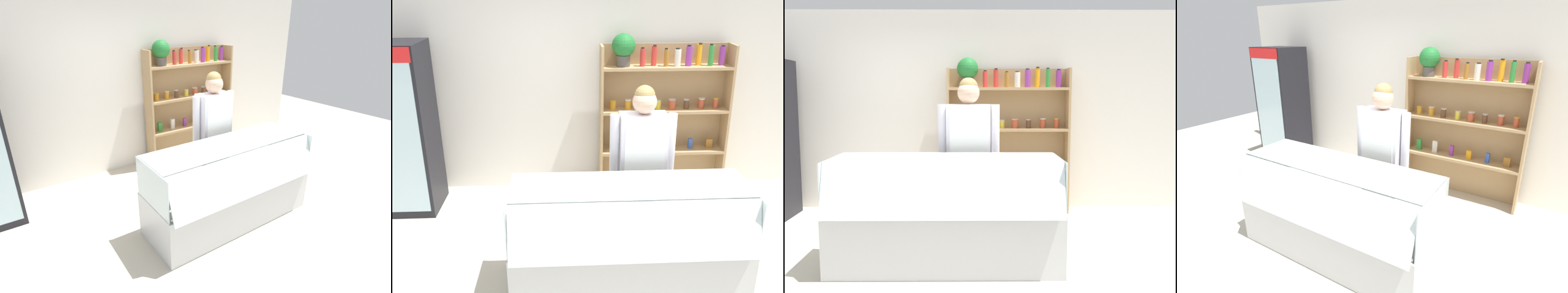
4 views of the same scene
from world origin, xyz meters
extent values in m
plane|color=beige|center=(0.00, 0.00, 0.00)|extent=(12.00, 12.00, 0.00)
cube|color=white|center=(0.00, 2.11, 1.35)|extent=(6.80, 0.10, 2.70)
cylinder|color=#9E6623|center=(-2.19, 1.30, 0.35)|extent=(0.07, 0.07, 0.21)
cube|color=tan|center=(0.75, 1.97, 0.96)|extent=(1.60, 0.02, 1.91)
cube|color=tan|center=(-0.04, 1.83, 0.96)|extent=(0.03, 0.28, 1.91)
cube|color=tan|center=(1.53, 1.83, 0.96)|extent=(0.03, 0.28, 1.91)
cube|color=tan|center=(0.75, 1.83, 0.57)|extent=(1.54, 0.28, 0.04)
cube|color=tan|center=(0.75, 1.83, 1.11)|extent=(1.54, 0.28, 0.04)
cube|color=tan|center=(0.75, 1.83, 1.64)|extent=(1.54, 0.28, 0.04)
cylinder|color=#4C4742|center=(0.22, 1.83, 1.73)|extent=(0.16, 0.16, 0.13)
sphere|color=#1F6F2D|center=(0.22, 1.83, 1.91)|extent=(0.28, 0.28, 0.28)
cylinder|color=red|center=(0.44, 1.81, 1.77)|extent=(0.06, 0.06, 0.21)
cylinder|color=black|center=(0.44, 1.83, 1.88)|extent=(0.04, 0.04, 0.02)
cylinder|color=red|center=(0.59, 1.85, 1.78)|extent=(0.06, 0.06, 0.23)
cylinder|color=black|center=(0.59, 1.83, 1.90)|extent=(0.04, 0.04, 0.02)
cylinder|color=#9E6623|center=(0.73, 1.80, 1.76)|extent=(0.06, 0.06, 0.19)
cylinder|color=black|center=(0.73, 1.83, 1.86)|extent=(0.04, 0.04, 0.02)
cylinder|color=silver|center=(0.86, 1.80, 1.76)|extent=(0.08, 0.08, 0.19)
cylinder|color=black|center=(0.86, 1.83, 1.87)|extent=(0.05, 0.05, 0.02)
cylinder|color=purple|center=(1.00, 1.81, 1.78)|extent=(0.07, 0.07, 0.23)
cylinder|color=black|center=(1.00, 1.83, 1.90)|extent=(0.05, 0.05, 0.02)
cylinder|color=orange|center=(1.13, 1.85, 1.79)|extent=(0.07, 0.07, 0.25)
cylinder|color=black|center=(1.13, 1.83, 1.92)|extent=(0.04, 0.04, 0.02)
cylinder|color=#2D8C38|center=(1.26, 1.81, 1.78)|extent=(0.06, 0.06, 0.24)
cylinder|color=black|center=(1.26, 1.83, 1.91)|extent=(0.04, 0.04, 0.02)
cylinder|color=purple|center=(1.41, 1.83, 1.77)|extent=(0.07, 0.07, 0.22)
cylinder|color=black|center=(1.41, 1.83, 1.89)|extent=(0.05, 0.05, 0.02)
cylinder|color=orange|center=(0.11, 1.84, 1.18)|extent=(0.08, 0.08, 0.10)
cylinder|color=gold|center=(0.11, 1.83, 1.23)|extent=(0.08, 0.08, 0.01)
cylinder|color=orange|center=(0.29, 1.83, 1.18)|extent=(0.08, 0.08, 0.11)
cylinder|color=silver|center=(0.29, 1.83, 1.25)|extent=(0.08, 0.08, 0.01)
cylinder|color=brown|center=(0.47, 1.82, 1.18)|extent=(0.07, 0.07, 0.11)
cylinder|color=silver|center=(0.47, 1.83, 1.24)|extent=(0.07, 0.07, 0.01)
cylinder|color=yellow|center=(0.67, 1.82, 1.18)|extent=(0.07, 0.07, 0.10)
cylinder|color=silver|center=(0.67, 1.83, 1.23)|extent=(0.07, 0.07, 0.01)
cylinder|color=#BF4C2D|center=(0.84, 1.81, 1.18)|extent=(0.09, 0.09, 0.11)
cylinder|color=silver|center=(0.84, 1.83, 1.24)|extent=(0.09, 0.09, 0.01)
cylinder|color=brown|center=(1.02, 1.81, 1.18)|extent=(0.06, 0.06, 0.11)
cylinder|color=silver|center=(1.02, 1.83, 1.24)|extent=(0.07, 0.07, 0.01)
cylinder|color=#BF4C2D|center=(1.21, 1.84, 1.19)|extent=(0.08, 0.08, 0.12)
cylinder|color=silver|center=(1.21, 1.83, 1.25)|extent=(0.08, 0.08, 0.01)
cylinder|color=#BF4C2D|center=(1.39, 1.82, 1.19)|extent=(0.07, 0.07, 0.12)
cylinder|color=gold|center=(1.39, 1.83, 1.25)|extent=(0.07, 0.07, 0.01)
cube|color=#2D8C38|center=(0.14, 1.83, 0.67)|extent=(0.07, 0.04, 0.16)
cube|color=silver|center=(0.38, 1.83, 0.68)|extent=(0.07, 0.05, 0.17)
cube|color=purple|center=(0.63, 1.83, 0.67)|extent=(0.05, 0.04, 0.15)
cube|color=orange|center=(0.87, 1.83, 0.65)|extent=(0.07, 0.04, 0.12)
cube|color=#3356B2|center=(1.11, 1.83, 0.66)|extent=(0.05, 0.04, 0.13)
cube|color=#9E6623|center=(1.36, 1.83, 0.65)|extent=(0.08, 0.04, 0.12)
cube|color=silver|center=(0.06, -0.06, 0.28)|extent=(2.06, 0.72, 0.55)
cube|color=white|center=(0.06, -0.06, 0.57)|extent=(2.00, 0.66, 0.03)
cube|color=silver|center=(0.06, -0.40, 0.78)|extent=(2.02, 0.16, 0.47)
cube|color=silver|center=(0.06, -0.01, 1.00)|extent=(2.02, 0.56, 0.01)
cube|color=silver|center=(-0.96, -0.06, 0.78)|extent=(0.01, 0.68, 0.45)
cube|color=silver|center=(1.08, -0.06, 0.78)|extent=(0.01, 0.68, 0.45)
cube|color=tan|center=(-0.79, 0.03, 0.61)|extent=(0.16, 0.14, 0.05)
cube|color=white|center=(-0.79, -0.19, 0.61)|extent=(0.05, 0.03, 0.02)
cube|color=tan|center=(-0.55, 0.03, 0.61)|extent=(0.16, 0.13, 0.05)
cube|color=white|center=(-0.55, -0.19, 0.61)|extent=(0.05, 0.03, 0.02)
cube|color=tan|center=(-0.31, 0.03, 0.61)|extent=(0.17, 0.14, 0.06)
cube|color=white|center=(-0.31, -0.19, 0.61)|extent=(0.05, 0.03, 0.02)
cube|color=tan|center=(-0.06, 0.03, 0.61)|extent=(0.17, 0.12, 0.05)
cube|color=white|center=(-0.06, -0.19, 0.61)|extent=(0.05, 0.03, 0.02)
cube|color=tan|center=(0.18, 0.03, 0.61)|extent=(0.16, 0.11, 0.06)
cube|color=white|center=(0.18, -0.19, 0.61)|extent=(0.05, 0.03, 0.02)
cube|color=beige|center=(0.42, 0.03, 0.61)|extent=(0.16, 0.11, 0.05)
cube|color=white|center=(0.42, -0.19, 0.61)|extent=(0.05, 0.03, 0.02)
cube|color=tan|center=(0.66, 0.03, 0.61)|extent=(0.16, 0.11, 0.06)
cube|color=white|center=(0.66, -0.19, 0.61)|extent=(0.05, 0.03, 0.02)
cube|color=beige|center=(0.91, 0.03, 0.61)|extent=(0.16, 0.13, 0.05)
cube|color=white|center=(0.91, -0.19, 0.61)|extent=(0.05, 0.03, 0.02)
cylinder|color=#A35B4C|center=(-0.79, -0.17, 0.65)|extent=(0.15, 0.14, 0.13)
cylinder|color=#C1706B|center=(-0.57, -0.17, 0.64)|extent=(0.15, 0.12, 0.12)
cylinder|color=white|center=(0.57, -0.15, 0.70)|extent=(0.07, 0.07, 0.22)
cylinder|color=white|center=(0.67, -0.15, 0.69)|extent=(0.07, 0.07, 0.21)
cylinder|color=#4C4233|center=(0.15, 0.53, 0.40)|extent=(0.13, 0.13, 0.80)
cylinder|color=#4C4233|center=(0.35, 0.53, 0.40)|extent=(0.13, 0.13, 0.80)
cube|color=white|center=(0.25, 0.53, 1.13)|extent=(0.44, 0.24, 0.66)
cube|color=white|center=(0.25, 0.40, 0.78)|extent=(0.37, 0.01, 1.24)
cylinder|color=white|center=(-0.02, 0.53, 1.17)|extent=(0.09, 0.09, 0.60)
cylinder|color=white|center=(0.52, 0.53, 1.17)|extent=(0.09, 0.09, 0.60)
sphere|color=#D8AD8E|center=(0.25, 0.53, 1.58)|extent=(0.23, 0.23, 0.23)
sphere|color=#997A47|center=(0.25, 0.54, 1.64)|extent=(0.19, 0.19, 0.19)
camera|label=1|loc=(-2.09, -2.48, 2.33)|focal=28.00mm
camera|label=2|loc=(-0.48, -3.32, 2.66)|focal=40.00mm
camera|label=3|loc=(0.34, -3.92, 1.55)|focal=40.00mm
camera|label=4|loc=(1.79, -2.15, 2.19)|focal=28.00mm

